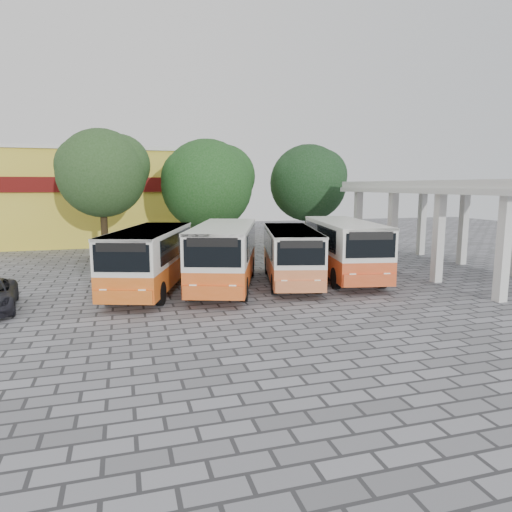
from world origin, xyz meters
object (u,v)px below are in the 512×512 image
object	(u,v)px
bus_centre_left	(225,251)
bus_centre_right	(291,252)
bus_far_left	(150,255)
bus_far_right	(344,245)

from	to	relation	value
bus_centre_left	bus_centre_right	xyz separation A→B (m)	(3.59, 0.05, -0.18)
bus_far_left	bus_centre_right	xyz separation A→B (m)	(7.25, -0.18, -0.09)
bus_far_left	bus_centre_right	world-z (taller)	bus_far_left
bus_far_left	bus_centre_left	size ratio (longest dim) A/B	0.96
bus_centre_right	bus_far_right	world-z (taller)	bus_far_right
bus_centre_left	bus_centre_right	bearing A→B (deg)	19.67
bus_centre_left	bus_far_left	bearing A→B (deg)	-164.86
bus_centre_left	bus_centre_right	size ratio (longest dim) A/B	1.12
bus_centre_left	bus_far_right	bearing A→B (deg)	23.36
bus_far_left	bus_centre_left	distance (m)	3.67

